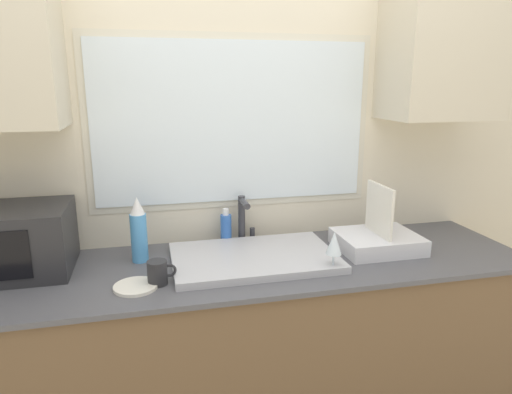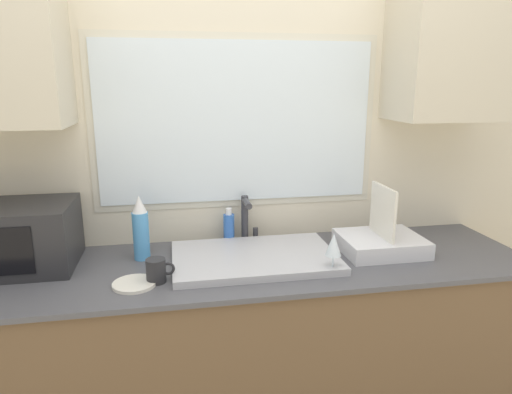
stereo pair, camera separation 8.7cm
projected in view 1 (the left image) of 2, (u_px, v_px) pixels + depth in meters
The scene contains 11 objects.
countertop at pixel (249, 357), 1.97m from camera, with size 2.33×0.64×0.89m.
wall_back at pixel (234, 133), 2.03m from camera, with size 6.00×0.38×2.60m.
sink_basin at pixel (254, 258), 1.87m from camera, with size 0.66×0.43×0.03m.
faucet at pixel (243, 216), 2.06m from camera, with size 0.08×0.14×0.21m.
microwave at pixel (9, 241), 1.73m from camera, with size 0.44×0.34×0.25m.
dish_rack at pixel (377, 239), 1.99m from camera, with size 0.34×0.29×0.29m.
spray_bottle at pixel (139, 231), 1.84m from camera, with size 0.07×0.07×0.27m.
soap_bottle at pixel (226, 228), 2.06m from camera, with size 0.05×0.05×0.16m.
mug_near_sink at pixel (158, 273), 1.65m from camera, with size 0.10×0.07×0.09m.
wine_glass at pixel (334, 244), 1.73m from camera, with size 0.06×0.06×0.16m.
small_plate at pixel (136, 287), 1.62m from camera, with size 0.16×0.16×0.01m.
Camera 1 is at (-0.37, -1.39, 1.60)m, focal length 32.00 mm.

